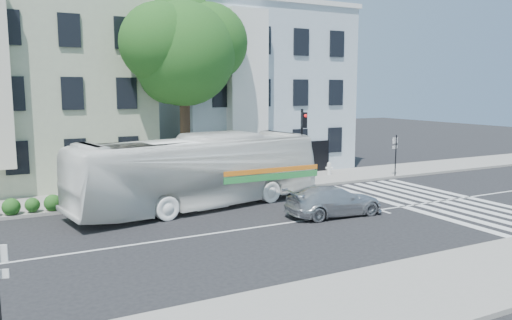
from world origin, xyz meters
TOP-DOWN VIEW (x-y plane):
  - ground at (0.00, 0.00)m, footprint 120.00×120.00m
  - sidewalk_far at (0.00, 8.00)m, footprint 80.00×4.00m
  - sidewalk_near at (0.00, -8.00)m, footprint 80.00×4.00m
  - building_left at (-7.00, 15.00)m, footprint 12.00×10.00m
  - building_right at (7.00, 15.00)m, footprint 12.00×10.00m
  - street_tree at (0.06, 8.74)m, footprint 7.30×5.90m
  - bus at (-0.75, 4.43)m, footprint 5.05×12.85m
  - sedan at (4.02, 0.17)m, footprint 2.12×4.63m
  - hedge at (-7.16, 6.30)m, footprint 8.53×1.25m
  - traffic_signal at (6.64, 6.90)m, footprint 0.45×0.54m
  - fire_hydrant at (9.70, 8.46)m, footprint 0.47×0.31m
  - far_sign_pole at (13.13, 6.14)m, footprint 0.47×0.21m

SIDE VIEW (x-z plane):
  - ground at x=0.00m, z-range 0.00..0.00m
  - sidewalk_far at x=0.00m, z-range 0.00..0.15m
  - sidewalk_near at x=0.00m, z-range 0.00..0.15m
  - hedge at x=-7.16m, z-range 0.15..0.85m
  - fire_hydrant at x=9.70m, z-range 0.16..0.98m
  - sedan at x=4.02m, z-range 0.00..1.31m
  - bus at x=-0.75m, z-range 0.00..3.49m
  - far_sign_pole at x=13.13m, z-range 0.49..3.11m
  - traffic_signal at x=6.64m, z-range 0.65..5.14m
  - building_left at x=-7.00m, z-range 0.00..11.00m
  - building_right at x=7.00m, z-range 0.00..11.00m
  - street_tree at x=0.06m, z-range 2.28..13.38m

